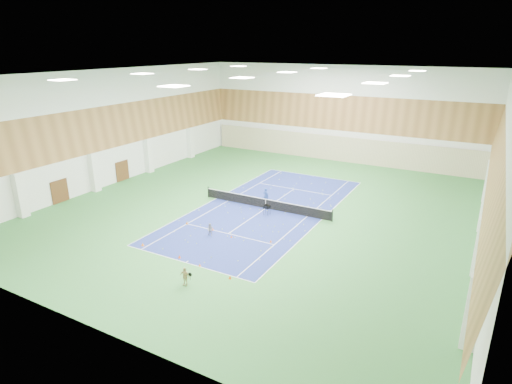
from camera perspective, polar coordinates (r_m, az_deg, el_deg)
ground at (r=39.41m, az=1.29°, el=-2.21°), size 40.00×40.00×0.00m
room_shell at (r=37.66m, az=1.36°, el=6.34°), size 36.00×40.00×12.00m
wood_cladding at (r=37.27m, az=1.38°, el=9.34°), size 36.00×40.00×8.00m
ceiling_light_grid at (r=36.82m, az=1.43°, el=15.37°), size 21.40×25.40×0.06m
court_surface at (r=39.40m, az=1.29°, el=-2.20°), size 10.97×23.77×0.01m
tennis_balls_scatter at (r=39.39m, az=1.29°, el=-2.14°), size 10.57×22.77×0.07m
tennis_net at (r=39.21m, az=1.30°, el=-1.46°), size 12.80×0.10×1.10m
back_curtain at (r=56.45m, az=10.73°, el=5.71°), size 35.40×0.16×3.20m
door_left_a at (r=44.68m, az=-24.69°, el=0.09°), size 0.08×1.80×2.20m
door_left_b at (r=49.54m, az=-17.39°, el=2.71°), size 0.08×1.80×2.20m
coach at (r=40.31m, az=1.32°, el=-0.53°), size 0.60×0.43×1.56m
child_court at (r=33.88m, az=-6.13°, el=-5.02°), size 0.54×0.44×1.04m
child_apron at (r=27.46m, az=-9.47°, el=-11.04°), size 0.73×0.32×1.23m
ball_cart at (r=37.82m, az=1.44°, el=-2.40°), size 0.53×0.53×0.91m
cone_svc_a at (r=36.44m, az=-9.20°, el=-4.08°), size 0.21×0.21×0.23m
cone_svc_b at (r=35.01m, az=-5.81°, el=-4.92°), size 0.21×0.21×0.23m
cone_svc_c at (r=33.60m, az=-3.30°, el=-5.95°), size 0.17×0.17×0.19m
cone_svc_d at (r=32.80m, az=1.98°, el=-6.56°), size 0.19×0.19×0.20m
cone_base_a at (r=33.31m, az=-14.88°, el=-6.77°), size 0.23×0.23×0.25m
cone_base_b at (r=30.97m, az=-10.17°, el=-8.47°), size 0.21×0.21×0.24m
cone_base_c at (r=29.70m, az=-7.50°, el=-9.62°), size 0.18×0.18×0.20m
cone_base_d at (r=28.08m, az=-3.48°, el=-11.26°), size 0.20×0.20×0.22m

